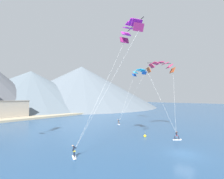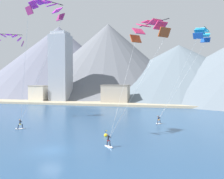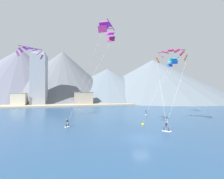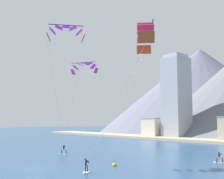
# 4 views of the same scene
# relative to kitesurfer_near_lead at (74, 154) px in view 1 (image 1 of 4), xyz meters

# --- Properties ---
(ground_plane) EXTENTS (400.00, 400.00, 0.00)m
(ground_plane) POSITION_rel_kitesurfer_near_lead_xyz_m (11.36, -10.31, -0.52)
(ground_plane) COLOR navy
(kitesurfer_near_lead) EXTENTS (1.16, 1.73, 1.76)m
(kitesurfer_near_lead) POSITION_rel_kitesurfer_near_lead_xyz_m (0.00, 0.00, 0.00)
(kitesurfer_near_lead) COLOR white
(kitesurfer_near_lead) RESTS_ON ground
(kitesurfer_near_trail) EXTENTS (1.24, 1.70, 1.65)m
(kitesurfer_near_trail) POSITION_rel_kitesurfer_near_lead_xyz_m (22.61, 10.82, -0.07)
(kitesurfer_near_trail) COLOR white
(kitesurfer_near_trail) RESTS_ON ground
(kitesurfer_mid_center) EXTENTS (1.45, 1.57, 1.71)m
(kitesurfer_mid_center) POSITION_rel_kitesurfer_near_lead_xyz_m (17.85, -7.36, -0.04)
(kitesurfer_mid_center) COLOR white
(kitesurfer_mid_center) RESTS_ON ground
(parafoil_kite_near_lead) EXTENTS (9.24, 6.96, 18.38)m
(parafoil_kite_near_lead) POSITION_rel_kitesurfer_near_lead_xyz_m (7.43, -4.00, 18.21)
(parafoil_kite_near_lead) COLOR #952264
(parafoil_kite_near_trail) EXTENTS (8.90, 5.92, 15.85)m
(parafoil_kite_near_trail) POSITION_rel_kitesurfer_near_lead_xyz_m (30.09, 8.42, 15.73)
(parafoil_kite_near_trail) COLOR #1B4DAC
(parafoil_kite_mid_center) EXTENTS (7.27, 7.55, 15.08)m
(parafoil_kite_mid_center) POSITION_rel_kitesurfer_near_lead_xyz_m (22.15, -2.34, 14.87)
(parafoil_kite_mid_center) COLOR #B1471D
(race_marker_buoy) EXTENTS (0.56, 0.56, 1.02)m
(race_marker_buoy) POSITION_rel_kitesurfer_near_lead_xyz_m (15.78, -1.58, -0.37)
(race_marker_buoy) COLOR yellow
(race_marker_buoy) RESTS_ON ground
(shoreline_strip) EXTENTS (180.00, 10.00, 0.70)m
(shoreline_strip) POSITION_rel_kitesurfer_near_lead_xyz_m (11.36, 44.79, -0.17)
(shoreline_strip) COLOR tan
(shoreline_strip) RESTS_ON ground
(shore_building_promenade_mid) EXTENTS (9.74, 5.38, 6.76)m
(shore_building_promenade_mid) POSITION_rel_kitesurfer_near_lead_xyz_m (5.44, 47.78, 2.87)
(shore_building_promenade_mid) COLOR #A89E8E
(shore_building_promenade_mid) RESTS_ON ground
(shore_building_quay_east) EXTENTS (6.54, 6.11, 7.01)m
(shore_building_quay_east) POSITION_rel_kitesurfer_near_lead_xyz_m (48.42, 49.78, 2.99)
(shore_building_quay_east) COLOR silver
(shore_building_quay_east) RESTS_ON ground
(mountain_peak_west_ridge) EXTENTS (100.22, 100.22, 26.03)m
(mountain_peak_west_ridge) POSITION_rel_kitesurfer_near_lead_xyz_m (27.27, 92.62, 12.49)
(mountain_peak_west_ridge) COLOR slate
(mountain_peak_west_ridge) RESTS_ON ground
(mountain_peak_east_shoulder) EXTENTS (127.10, 127.10, 35.20)m
(mountain_peak_east_shoulder) POSITION_rel_kitesurfer_near_lead_xyz_m (68.36, 90.65, 17.08)
(mountain_peak_east_shoulder) COLOR slate
(mountain_peak_east_shoulder) RESTS_ON ground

